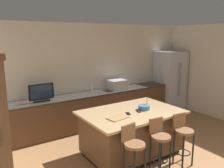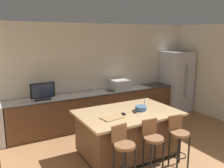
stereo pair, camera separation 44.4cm
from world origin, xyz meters
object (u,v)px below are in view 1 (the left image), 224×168
Objects in this scene: fruit_bowl at (144,107)px; bar_stool_left at (133,150)px; refrigerator at (170,80)px; cutting_board at (118,118)px; tv_monitor at (41,93)px; microwave at (117,85)px; kitchen_island at (131,132)px; tv_remote at (138,111)px; bar_stool_right at (183,135)px; cell_phone at (128,114)px; bar_stool_center at (159,141)px.

bar_stool_left is at bearing -139.65° from fruit_bowl.
refrigerator is 3.92m from cutting_board.
fruit_bowl is (1.55, -1.80, -0.14)m from tv_monitor.
cutting_board is at bearing -124.75° from microwave.
refrigerator reaches higher than kitchen_island.
tv_remote is at bearing -147.89° from refrigerator.
bar_stool_right is (0.57, -0.84, 0.11)m from kitchen_island.
cell_phone is 0.25m from tv_remote.
refrigerator is 4.24m from tv_monitor.
bar_stool_right is at bearing -33.26° from cutting_board.
microwave is 0.49× the size of bar_stool_center.
kitchen_island is 2.03× the size of bar_stool_right.
fruit_bowl is (-0.28, 0.78, 0.38)m from bar_stool_right.
tv_remote is at bearing 87.75° from bar_stool_center.
bar_stool_right is at bearing -97.38° from microwave.
tv_monitor is at bearing 140.33° from cell_phone.
fruit_bowl is (0.28, 0.74, 0.38)m from bar_stool_center.
tv_remote is at bearing -38.55° from kitchen_island.
kitchen_island is 2.25m from tv_monitor.
bar_stool_center reaches higher than tv_remote.
fruit_bowl is (-0.62, -1.85, -0.08)m from microwave.
bar_stool_right reaches higher than cell_phone.
refrigerator is at bearing 28.86° from cutting_board.
bar_stool_center is (0.60, 0.01, -0.02)m from bar_stool_left.
bar_stool_center reaches higher than kitchen_island.
refrigerator reaches higher than cell_phone.
tv_remote is (1.36, -1.83, -0.17)m from tv_monitor.
kitchen_island is 0.48m from tv_remote.
bar_stool_left is at bearing -103.03° from cutting_board.
fruit_bowl is at bearing -10.20° from kitchen_island.
bar_stool_left is 4.30× the size of fruit_bowl.
kitchen_island is 3.46× the size of tv_monitor.
tv_remote is (0.70, 0.72, 0.32)m from bar_stool_left.
microwave is (0.91, 1.80, 0.58)m from kitchen_island.
refrigerator reaches higher than tv_remote.
cutting_board is (-1.36, -1.96, -0.12)m from microwave.
refrigerator is 3.91m from bar_stool_center.
fruit_bowl is at bearing -49.26° from tv_monitor.
tv_monitor is (-4.24, 0.02, 0.15)m from refrigerator.
cell_phone is at bearing 107.84° from bar_stool_center.
microwave is at bearing 63.16° from kitchen_island.
kitchen_island is 0.80m from bar_stool_center.
bar_stool_left is 0.91m from cell_phone.
cell_phone is at bearing -151.33° from kitchen_island.
tv_monitor reaches higher than bar_stool_right.
tv_monitor is 2.68m from bar_stool_left.
microwave reaches higher than cell_phone.
bar_stool_left is at bearing -126.78° from kitchen_island.
cutting_board is at bearing 70.86° from bar_stool_left.
bar_stool_center is at bearing -109.30° from microwave.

